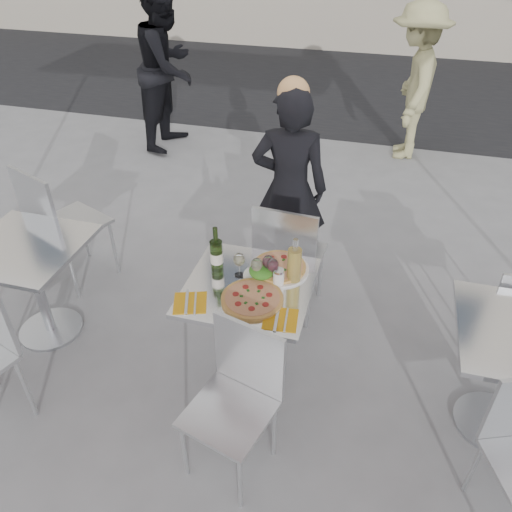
% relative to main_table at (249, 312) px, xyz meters
% --- Properties ---
extents(ground, '(80.00, 80.00, 0.00)m').
position_rel_main_table_xyz_m(ground, '(0.00, 0.00, -0.54)').
color(ground, slate).
extents(street_asphalt, '(24.00, 5.00, 0.00)m').
position_rel_main_table_xyz_m(street_asphalt, '(0.00, 6.50, -0.54)').
color(street_asphalt, black).
rests_on(street_asphalt, ground).
extents(main_table, '(0.72, 0.72, 0.75)m').
position_rel_main_table_xyz_m(main_table, '(0.00, 0.00, 0.00)').
color(main_table, '#B7BABF').
rests_on(main_table, ground).
extents(side_table_left, '(0.72, 0.72, 0.75)m').
position_rel_main_table_xyz_m(side_table_left, '(-1.50, 0.00, 0.00)').
color(side_table_left, '#B7BABF').
rests_on(side_table_left, ground).
extents(chair_far, '(0.47, 0.48, 0.96)m').
position_rel_main_table_xyz_m(chair_far, '(0.10, 0.62, 0.03)').
color(chair_far, silver).
rests_on(chair_far, ground).
extents(chair_near, '(0.50, 0.51, 0.89)m').
position_rel_main_table_xyz_m(chair_near, '(0.10, -0.56, -0.01)').
color(chair_near, silver).
rests_on(chair_near, ground).
extents(side_chair_lfar, '(0.61, 0.62, 1.02)m').
position_rel_main_table_xyz_m(side_chair_lfar, '(-1.66, 0.54, 0.06)').
color(side_chair_lfar, silver).
rests_on(side_chair_lfar, ground).
extents(woman_diner, '(0.61, 0.44, 1.56)m').
position_rel_main_table_xyz_m(woman_diner, '(-0.01, 1.13, 0.24)').
color(woman_diner, black).
rests_on(woman_diner, ground).
extents(pedestrian_a, '(0.77, 0.96, 1.89)m').
position_rel_main_table_xyz_m(pedestrian_a, '(-1.94, 3.37, 0.40)').
color(pedestrian_a, black).
rests_on(pedestrian_a, ground).
extents(pedestrian_b, '(0.68, 1.13, 1.71)m').
position_rel_main_table_xyz_m(pedestrian_b, '(0.83, 3.80, 0.32)').
color(pedestrian_b, tan).
rests_on(pedestrian_b, ground).
extents(pizza_near, '(0.35, 0.35, 0.02)m').
position_rel_main_table_xyz_m(pizza_near, '(0.05, -0.12, 0.22)').
color(pizza_near, '#DFAC57').
rests_on(pizza_near, main_table).
extents(pizza_far, '(0.36, 0.36, 0.03)m').
position_rel_main_table_xyz_m(pizza_far, '(0.13, 0.19, 0.23)').
color(pizza_far, white).
rests_on(pizza_far, main_table).
extents(salad_plate, '(0.22, 0.22, 0.09)m').
position_rel_main_table_xyz_m(salad_plate, '(0.05, 0.09, 0.25)').
color(salad_plate, white).
rests_on(salad_plate, main_table).
extents(wine_bottle, '(0.07, 0.08, 0.29)m').
position_rel_main_table_xyz_m(wine_bottle, '(-0.22, 0.09, 0.32)').
color(wine_bottle, '#324F1D').
rests_on(wine_bottle, main_table).
extents(carafe, '(0.08, 0.08, 0.29)m').
position_rel_main_table_xyz_m(carafe, '(0.24, 0.10, 0.33)').
color(carafe, '#D7C15C').
rests_on(carafe, main_table).
extents(sugar_shaker, '(0.06, 0.06, 0.11)m').
position_rel_main_table_xyz_m(sugar_shaker, '(0.16, 0.05, 0.26)').
color(sugar_shaker, white).
rests_on(sugar_shaker, main_table).
extents(wineglass_white_a, '(0.07, 0.07, 0.16)m').
position_rel_main_table_xyz_m(wineglass_white_a, '(-0.08, 0.07, 0.32)').
color(wineglass_white_a, white).
rests_on(wineglass_white_a, main_table).
extents(wineglass_white_b, '(0.07, 0.07, 0.16)m').
position_rel_main_table_xyz_m(wineglass_white_b, '(0.03, 0.05, 0.32)').
color(wineglass_white_b, white).
rests_on(wineglass_white_b, main_table).
extents(wineglass_red_a, '(0.07, 0.07, 0.16)m').
position_rel_main_table_xyz_m(wineglass_red_a, '(0.12, 0.07, 0.32)').
color(wineglass_red_a, white).
rests_on(wineglass_red_a, main_table).
extents(wineglass_red_b, '(0.07, 0.07, 0.16)m').
position_rel_main_table_xyz_m(wineglass_red_b, '(0.09, 0.09, 0.32)').
color(wineglass_red_b, white).
rests_on(wineglass_red_b, main_table).
extents(napkin_left, '(0.23, 0.23, 0.01)m').
position_rel_main_table_xyz_m(napkin_left, '(-0.27, -0.24, 0.21)').
color(napkin_left, orange).
rests_on(napkin_left, main_table).
extents(napkin_right, '(0.20, 0.20, 0.01)m').
position_rel_main_table_xyz_m(napkin_right, '(0.24, -0.23, 0.21)').
color(napkin_right, orange).
rests_on(napkin_right, main_table).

